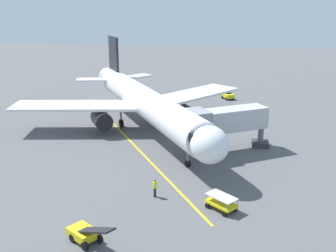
{
  "coord_description": "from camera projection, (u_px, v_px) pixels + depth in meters",
  "views": [
    {
      "loc": [
        -11.69,
        50.22,
        16.95
      ],
      "look_at": [
        -3.85,
        6.22,
        3.0
      ],
      "focal_mm": 42.74,
      "sensor_mm": 36.0,
      "label": 1
    }
  ],
  "objects": [
    {
      "name": "apron_lead_in_line",
      "position": [
        135.0,
        146.0,
        49.13
      ],
      "size": [
        21.74,
        33.83,
        0.01
      ],
      "primitive_type": "cube",
      "rotation": [
        0.0,
        0.0,
        0.57
      ],
      "color": "yellow",
      "rests_on": "ground"
    },
    {
      "name": "airplane",
      "position": [
        145.0,
        102.0,
        53.83
      ],
      "size": [
        30.44,
        35.77,
        11.5
      ],
      "color": "white",
      "rests_on": "ground"
    },
    {
      "name": "tug_starboard_side",
      "position": [
        228.0,
        95.0,
        72.42
      ],
      "size": [
        2.45,
        2.74,
        1.5
      ],
      "color": "yellow",
      "rests_on": "ground"
    },
    {
      "name": "baggage_cart_portside",
      "position": [
        221.0,
        203.0,
        33.87
      ],
      "size": [
        2.91,
        2.71,
        1.27
      ],
      "color": "yellow",
      "rests_on": "ground"
    },
    {
      "name": "ground_crew_marshaller",
      "position": [
        155.0,
        188.0,
        36.02
      ],
      "size": [
        0.43,
        0.47,
        1.71
      ],
      "color": "#23232D",
      "rests_on": "ground"
    },
    {
      "name": "jet_bridge",
      "position": [
        221.0,
        122.0,
        45.91
      ],
      "size": [
        10.62,
        8.04,
        5.4
      ],
      "color": "#B7B7BC",
      "rests_on": "ground"
    },
    {
      "name": "ground_plane",
      "position": [
        148.0,
        132.0,
        54.21
      ],
      "size": [
        220.0,
        220.0,
        0.0
      ],
      "primitive_type": "plane",
      "color": "#565659"
    },
    {
      "name": "belt_loader_near_nose",
      "position": [
        85.0,
        233.0,
        29.29
      ],
      "size": [
        4.48,
        3.53,
        2.32
      ],
      "color": "yellow",
      "rests_on": "ground"
    }
  ]
}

